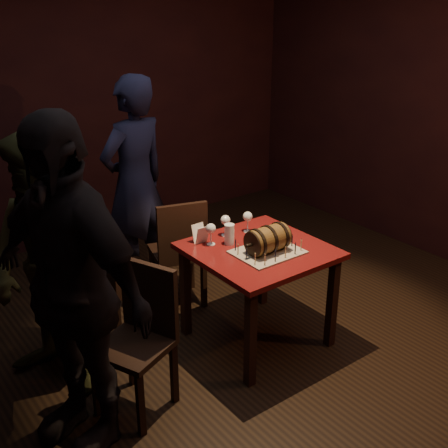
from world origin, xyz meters
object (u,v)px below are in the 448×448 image
Objects in this scene: person_back at (135,184)px; person_left_front at (69,290)px; wine_glass_left at (211,229)px; wine_glass_mid at (225,221)px; pint_of_ale at (229,235)px; chair_left_front at (141,330)px; chair_left_rear at (90,285)px; pub_table at (258,262)px; wine_glass_right at (248,217)px; person_left_rear at (50,269)px; chair_back at (180,248)px; barrel_cake at (268,239)px.

person_back is 1.92m from person_left_front.
wine_glass_left and wine_glass_mid have the same top height.
pint_of_ale is 0.16× the size of chair_left_front.
pub_table is at bearing -31.07° from chair_left_rear.
person_left_front is at bearing -165.17° from wine_glass_right.
person_left_front reaches higher than wine_glass_left.
person_back reaches higher than person_left_rear.
wine_glass_mid is 0.09× the size of person_back.
person_back is (0.00, 1.10, 0.05)m from wine_glass_left.
wine_glass_mid is at bearing 63.70° from pint_of_ale.
pint_of_ale is (-0.12, 0.18, 0.18)m from pub_table.
chair_back is 1.00× the size of chair_left_front.
pub_table is 1.42m from person_left_rear.
chair_left_front reaches higher than pint_of_ale.
chair_back is at bearing 96.36° from pint_of_ale.
chair_back is (-0.18, 0.85, -0.33)m from barrel_cake.
pint_of_ale is 0.98m from chair_left_front.
wine_glass_mid is 0.17× the size of chair_left_front.
pint_of_ale is 0.16× the size of chair_left_rear.
barrel_cake is 0.39m from wine_glass_right.
person_left_front reaches higher than chair_left_front.
pint_of_ale is at bearing 124.04° from pub_table.
wine_glass_right is 1.24m from chair_left_front.
wine_glass_left is 0.92m from chair_left_front.
barrel_cake is 0.20× the size of person_left_rear.
wine_glass_left is at bearing 24.24° from chair_left_front.
wine_glass_mid reaches higher than pint_of_ale.
wine_glass_right is at bearing 61.27° from person_left_rear.
chair_back is 1.00× the size of chair_left_rear.
chair_back is (-0.19, 0.75, -0.12)m from pub_table.
wine_glass_left is 1.07× the size of pint_of_ale.
wine_glass_left is at bearing 77.36° from person_back.
chair_left_rear is at bearing 100.55° from person_left_rear.
person_left_front is (-0.42, -0.04, 0.44)m from chair_left_front.
person_left_front reaches higher than pint_of_ale.
person_back is at bearing 99.63° from wine_glass_mid.
wine_glass_mid is 1.10m from chair_left_front.
barrel_cake is 1.43m from person_left_rear.
chair_back is at bearing 81.94° from person_back.
chair_left_rear is 0.51× the size of person_back.
wine_glass_left is 1.10m from person_back.
pint_of_ale is at bearing 17.57° from chair_left_front.
barrel_cake is 1.28m from chair_left_rear.
pub_table is 6.00× the size of pint_of_ale.
chair_back is at bearing 108.54° from person_left_front.
wine_glass_mid is at bearing -73.57° from chair_back.
pub_table is 0.28m from pint_of_ale.
barrel_cake reaches higher than chair_left_front.
wine_glass_left is at bearing 123.66° from barrel_cake.
chair_left_rear is at bearing 148.93° from pub_table.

